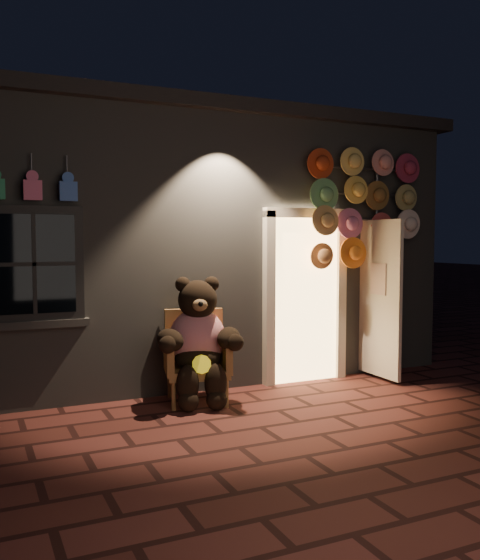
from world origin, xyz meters
TOP-DOWN VIEW (x-y plane):
  - ground at (0.00, 0.00)m, footprint 60.00×60.00m
  - shop_building at (0.00, 3.99)m, footprint 7.30×5.95m
  - wicker_armchair at (-0.23, 1.16)m, footprint 0.81×0.76m
  - teddy_bear at (-0.25, 1.03)m, footprint 0.98×0.87m
  - hat_rack at (2.10, 1.28)m, footprint 1.67×0.22m

SIDE VIEW (x-z plane):
  - ground at x=0.00m, z-range 0.00..0.00m
  - wicker_armchair at x=-0.23m, z-range 0.00..1.01m
  - teddy_bear at x=-0.25m, z-range 0.00..1.39m
  - shop_building at x=0.00m, z-range -0.02..3.49m
  - hat_rack at x=2.10m, z-range 0.78..3.74m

